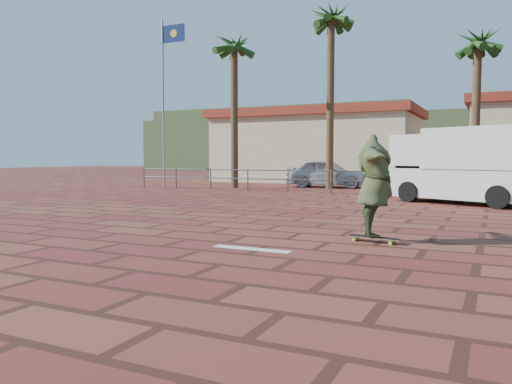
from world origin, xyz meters
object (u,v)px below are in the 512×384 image
at_px(longboard, 374,238).
at_px(car_white, 435,172).
at_px(campervan, 469,164).
at_px(car_silver, 327,173).
at_px(skateboarder, 375,186).

bearing_deg(longboard, car_white, 101.80).
distance_m(campervan, car_silver, 9.76).
xyz_separation_m(longboard, campervan, (1.17, 8.89, 1.23)).
bearing_deg(campervan, longboard, -73.55).
xyz_separation_m(skateboarder, car_silver, (-5.85, 15.64, -0.32)).
height_order(skateboarder, campervan, campervan).
xyz_separation_m(skateboarder, car_white, (-0.52, 14.83, -0.17)).
bearing_deg(campervan, car_white, 129.83).
xyz_separation_m(campervan, car_white, (-1.69, 5.94, -0.45)).
bearing_deg(car_silver, longboard, -166.23).
bearing_deg(longboard, car_silver, 120.30).
height_order(skateboarder, car_silver, skateboarder).
height_order(campervan, car_white, campervan).
relative_size(skateboarder, campervan, 0.44).
relative_size(skateboarder, car_silver, 0.55).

